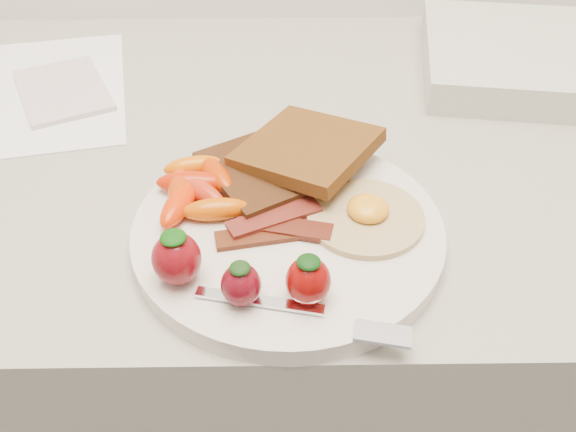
{
  "coord_description": "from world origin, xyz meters",
  "views": [
    {
      "loc": [
        -0.01,
        1.12,
        1.29
      ],
      "look_at": [
        -0.01,
        1.53,
        0.93
      ],
      "focal_mm": 40.0,
      "sensor_mm": 36.0,
      "label": 1
    }
  ],
  "objects": [
    {
      "name": "plate",
      "position": [
        -0.01,
        1.53,
        0.91
      ],
      "size": [
        0.27,
        0.27,
        0.02
      ],
      "primitive_type": "cylinder",
      "color": "silver",
      "rests_on": "counter"
    },
    {
      "name": "toast_upper",
      "position": [
        0.01,
        1.62,
        0.94
      ],
      "size": [
        0.15,
        0.15,
        0.03
      ],
      "primitive_type": "cube",
      "rotation": [
        0.0,
        -0.1,
        -0.59
      ],
      "color": "#482D08",
      "rests_on": "toast_lower"
    },
    {
      "name": "strawberries",
      "position": [
        -0.05,
        1.46,
        0.94
      ],
      "size": [
        0.14,
        0.06,
        0.05
      ],
      "color": "maroon",
      "rests_on": "plate"
    },
    {
      "name": "appliance",
      "position": [
        0.31,
        1.83,
        0.92
      ],
      "size": [
        0.32,
        0.27,
        0.04
      ],
      "primitive_type": "cube",
      "rotation": [
        0.0,
        0.0,
        -0.14
      ],
      "color": "beige",
      "rests_on": "counter"
    },
    {
      "name": "bacon_strips",
      "position": [
        -0.02,
        1.53,
        0.92
      ],
      "size": [
        0.1,
        0.06,
        0.01
      ],
      "color": "#3C1206",
      "rests_on": "plate"
    },
    {
      "name": "notepad",
      "position": [
        -0.27,
        1.79,
        0.91
      ],
      "size": [
        0.14,
        0.16,
        0.01
      ],
      "primitive_type": "cube",
      "rotation": [
        0.0,
        0.0,
        0.44
      ],
      "color": "beige",
      "rests_on": "paper_sheet"
    },
    {
      "name": "fried_egg",
      "position": [
        0.06,
        1.54,
        0.92
      ],
      "size": [
        0.1,
        0.1,
        0.02
      ],
      "color": "beige",
      "rests_on": "plate"
    },
    {
      "name": "counter",
      "position": [
        0.0,
        1.7,
        0.45
      ],
      "size": [
        2.0,
        0.6,
        0.9
      ],
      "primitive_type": "cube",
      "color": "gray",
      "rests_on": "ground"
    },
    {
      "name": "fork",
      "position": [
        0.01,
        1.43,
        0.92
      ],
      "size": [
        0.16,
        0.06,
        0.0
      ],
      "color": "silver",
      "rests_on": "plate"
    },
    {
      "name": "paper_sheet",
      "position": [
        -0.3,
        1.79,
        0.9
      ],
      "size": [
        0.25,
        0.3,
        0.0
      ],
      "primitive_type": "cube",
      "rotation": [
        0.0,
        0.0,
        0.2
      ],
      "color": "white",
      "rests_on": "counter"
    },
    {
      "name": "baby_carrots",
      "position": [
        -0.09,
        1.57,
        0.93
      ],
      "size": [
        0.09,
        0.11,
        0.02
      ],
      "color": "#BE2003",
      "rests_on": "plate"
    },
    {
      "name": "toast_lower",
      "position": [
        -0.02,
        1.6,
        0.93
      ],
      "size": [
        0.15,
        0.15,
        0.01
      ],
      "primitive_type": "cube",
      "rotation": [
        0.0,
        0.0,
        0.54
      ],
      "color": "black",
      "rests_on": "plate"
    }
  ]
}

